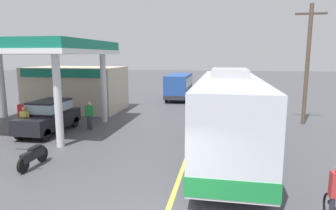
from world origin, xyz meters
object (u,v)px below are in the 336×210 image
object	(u,v)px
minibus_opposing_lane	(179,84)
motorcycle_parked_forecourt	(33,156)
car_at_pump	(49,115)
pedestrian_near_pump	(89,114)
pedestrian_by_shop	(25,120)
coach_bus_main	(229,115)

from	to	relation	value
minibus_opposing_lane	motorcycle_parked_forecourt	size ratio (longest dim) A/B	3.41
car_at_pump	pedestrian_near_pump	distance (m)	2.16
pedestrian_by_shop	minibus_opposing_lane	bearing A→B (deg)	68.60
pedestrian_near_pump	minibus_opposing_lane	bearing A→B (deg)	75.50
coach_bus_main	car_at_pump	distance (m)	9.95
minibus_opposing_lane	car_at_pump	bearing A→B (deg)	-110.70
coach_bus_main	pedestrian_by_shop	xyz separation A→B (m)	(-10.44, 0.49, -0.79)
motorcycle_parked_forecourt	pedestrian_by_shop	world-z (taller)	pedestrian_by_shop
motorcycle_parked_forecourt	pedestrian_by_shop	size ratio (longest dim) A/B	1.08
motorcycle_parked_forecourt	pedestrian_near_pump	size ratio (longest dim) A/B	1.08
car_at_pump	pedestrian_near_pump	world-z (taller)	car_at_pump
car_at_pump	minibus_opposing_lane	xyz separation A→B (m)	(5.27, 13.96, 0.46)
motorcycle_parked_forecourt	pedestrian_near_pump	distance (m)	5.88
car_at_pump	pedestrian_by_shop	bearing A→B (deg)	-119.00
minibus_opposing_lane	motorcycle_parked_forecourt	world-z (taller)	minibus_opposing_lane
car_at_pump	coach_bus_main	bearing A→B (deg)	-9.80
pedestrian_near_pump	pedestrian_by_shop	xyz separation A→B (m)	(-2.59, -2.19, 0.00)
minibus_opposing_lane	pedestrian_by_shop	bearing A→B (deg)	-111.40
motorcycle_parked_forecourt	pedestrian_near_pump	bearing A→B (deg)	93.92
car_at_pump	minibus_opposing_lane	size ratio (longest dim) A/B	0.69
pedestrian_near_pump	pedestrian_by_shop	distance (m)	3.39
coach_bus_main	minibus_opposing_lane	distance (m)	16.28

